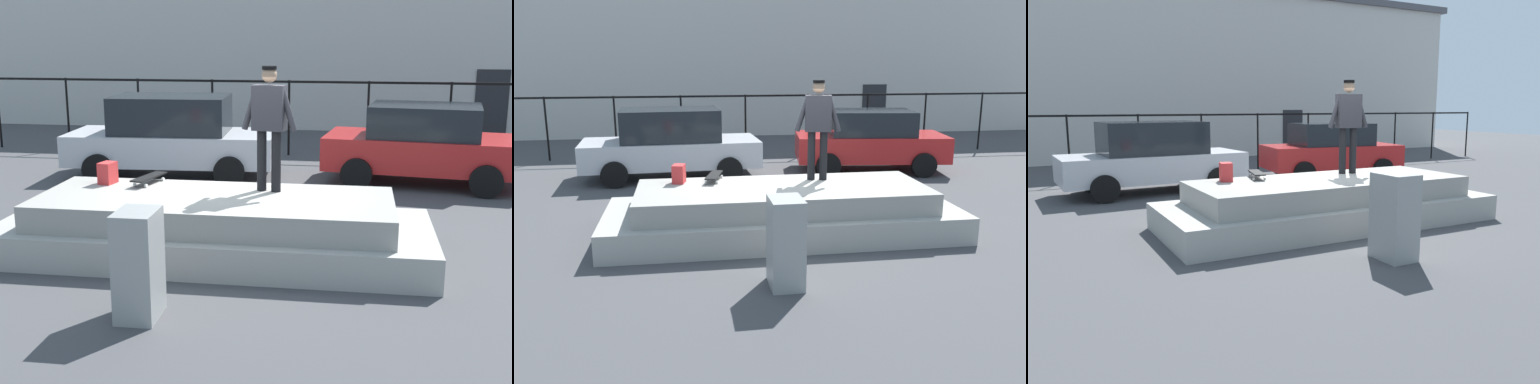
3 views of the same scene
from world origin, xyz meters
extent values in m
plane|color=#424244|center=(0.00, 0.00, 0.00)|extent=(60.00, 60.00, 0.00)
cube|color=#9E9B93|center=(-0.24, -0.29, 0.23)|extent=(6.14, 2.38, 0.47)
cube|color=gray|center=(-0.24, -0.29, 0.66)|extent=(5.03, 1.95, 0.38)
cylinder|color=black|center=(0.38, 0.18, 1.29)|extent=(0.14, 0.14, 0.89)
cylinder|color=black|center=(0.59, 0.14, 1.29)|extent=(0.14, 0.14, 0.89)
cube|color=#26262B|center=(0.48, 0.16, 2.06)|extent=(0.50, 0.32, 0.65)
cylinder|color=#26262B|center=(0.21, 0.21, 2.04)|extent=(0.28, 0.14, 0.62)
cylinder|color=#26262B|center=(0.76, 0.11, 2.04)|extent=(0.28, 0.14, 0.62)
sphere|color=tan|center=(0.48, 0.16, 2.52)|extent=(0.22, 0.22, 0.22)
cylinder|color=black|center=(0.48, 0.16, 2.62)|extent=(0.24, 0.24, 0.05)
cube|color=black|center=(-1.40, 0.35, 0.95)|extent=(0.38, 0.79, 0.02)
cylinder|color=silver|center=(-1.55, 0.13, 0.87)|extent=(0.04, 0.06, 0.06)
cylinder|color=silver|center=(-1.36, 0.09, 0.87)|extent=(0.04, 0.06, 0.06)
cylinder|color=silver|center=(-1.44, 0.62, 0.87)|extent=(0.04, 0.06, 0.06)
cylinder|color=silver|center=(-1.24, 0.57, 0.87)|extent=(0.04, 0.06, 0.06)
cube|color=red|center=(-2.03, 0.27, 1.01)|extent=(0.25, 0.31, 0.33)
cube|color=#B7B7BC|center=(-2.27, 4.74, 0.65)|extent=(4.57, 2.10, 0.66)
cube|color=black|center=(-2.27, 4.74, 1.38)|extent=(2.55, 1.76, 0.79)
cylinder|color=black|center=(-3.71, 5.61, 0.32)|extent=(0.65, 0.26, 0.64)
cylinder|color=black|center=(-3.60, 3.72, 0.32)|extent=(0.65, 0.26, 0.64)
cylinder|color=black|center=(-0.94, 5.76, 0.32)|extent=(0.65, 0.26, 0.64)
cylinder|color=black|center=(-0.83, 3.88, 0.32)|extent=(0.65, 0.26, 0.64)
cube|color=#B21E1E|center=(3.13, 4.83, 0.66)|extent=(4.25, 2.41, 0.68)
cube|color=black|center=(3.13, 4.83, 1.33)|extent=(2.42, 1.93, 0.65)
cylinder|color=black|center=(2.02, 5.94, 0.32)|extent=(0.66, 0.31, 0.64)
cylinder|color=black|center=(1.76, 4.06, 0.32)|extent=(0.66, 0.31, 0.64)
cylinder|color=black|center=(4.50, 5.59, 0.32)|extent=(0.66, 0.31, 0.64)
cylinder|color=black|center=(4.23, 3.71, 0.32)|extent=(0.66, 0.31, 0.64)
cube|color=gray|center=(-0.60, -2.57, 0.61)|extent=(0.45, 0.60, 1.23)
cylinder|color=black|center=(-6.00, 7.69, 0.96)|extent=(0.06, 0.06, 1.93)
cylinder|color=black|center=(-4.00, 7.69, 0.96)|extent=(0.06, 0.06, 1.93)
cylinder|color=black|center=(-2.00, 7.69, 0.96)|extent=(0.06, 0.06, 1.93)
cylinder|color=black|center=(0.00, 7.69, 0.96)|extent=(0.06, 0.06, 1.93)
cylinder|color=black|center=(2.00, 7.69, 0.96)|extent=(0.06, 0.06, 1.93)
cylinder|color=black|center=(4.00, 7.69, 0.96)|extent=(0.06, 0.06, 1.93)
cube|color=black|center=(0.00, 7.69, 1.89)|extent=(24.00, 0.04, 0.06)
cube|color=beige|center=(0.00, 15.25, 3.46)|extent=(29.19, 6.05, 6.91)
cube|color=#262628|center=(5.84, 12.21, 1.00)|extent=(1.00, 0.06, 2.00)
camera|label=1|loc=(1.72, -9.18, 3.11)|focal=46.39mm
camera|label=2|loc=(-1.87, -9.30, 3.01)|focal=37.83mm
camera|label=3|loc=(-5.16, -7.91, 2.15)|focal=34.96mm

